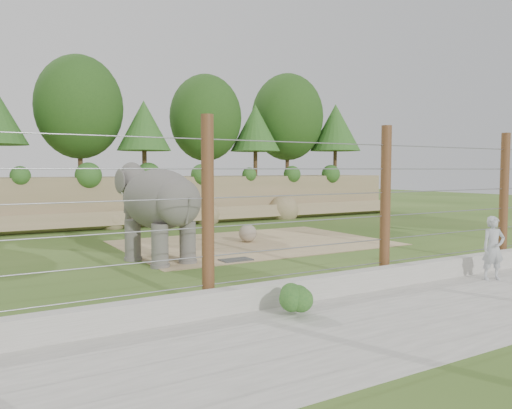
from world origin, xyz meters
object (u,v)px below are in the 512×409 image
elephant (159,213)px  zookeeper (493,248)px  barrier_fence (385,204)px  stone_ball (248,233)px

elephant → zookeeper: (6.58, -6.92, -0.68)m
elephant → barrier_fence: bearing=-65.9°
stone_ball → barrier_fence: (-0.37, -7.77, 1.63)m
stone_ball → zookeeper: zookeeper is taller
elephant → barrier_fence: (4.05, -5.57, 0.48)m
barrier_fence → zookeeper: bearing=-28.1°
elephant → barrier_fence: 6.90m
barrier_fence → zookeeper: (2.53, -1.35, -1.16)m
elephant → stone_ball: bearing=14.5°
elephant → barrier_fence: barrier_fence is taller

